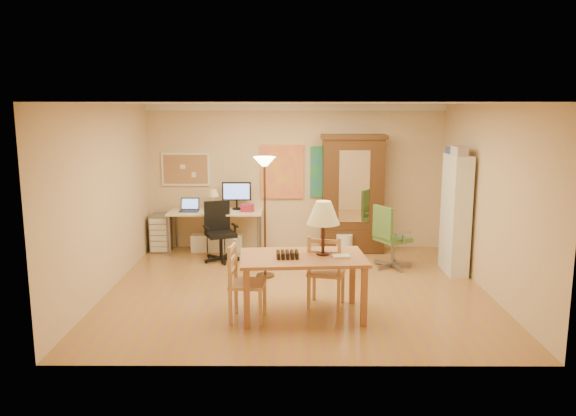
{
  "coord_description": "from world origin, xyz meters",
  "views": [
    {
      "loc": [
        -0.1,
        -7.94,
        2.66
      ],
      "look_at": [
        -0.13,
        0.3,
        1.16
      ],
      "focal_mm": 35.0,
      "sensor_mm": 36.0,
      "label": 1
    }
  ],
  "objects_px": {
    "office_chair_black": "(220,245)",
    "office_chair_green": "(391,251)",
    "dining_table": "(310,244)",
    "computer_desk": "(218,227)",
    "armoire": "(352,201)",
    "bookshelf": "(456,215)"
  },
  "relations": [
    {
      "from": "office_chair_black",
      "to": "office_chair_green",
      "type": "xyz_separation_m",
      "value": [
        2.89,
        -0.43,
        0.01
      ]
    },
    {
      "from": "computer_desk",
      "to": "office_chair_black",
      "type": "distance_m",
      "value": 0.65
    },
    {
      "from": "computer_desk",
      "to": "armoire",
      "type": "height_order",
      "value": "armoire"
    },
    {
      "from": "dining_table",
      "to": "computer_desk",
      "type": "bearing_deg",
      "value": 116.4
    },
    {
      "from": "office_chair_black",
      "to": "office_chair_green",
      "type": "distance_m",
      "value": 2.92
    },
    {
      "from": "armoire",
      "to": "bookshelf",
      "type": "distance_m",
      "value": 2.03
    },
    {
      "from": "dining_table",
      "to": "bookshelf",
      "type": "distance_m",
      "value": 3.06
    },
    {
      "from": "computer_desk",
      "to": "bookshelf",
      "type": "height_order",
      "value": "bookshelf"
    },
    {
      "from": "office_chair_green",
      "to": "armoire",
      "type": "xyz_separation_m",
      "value": [
        -0.53,
        1.13,
        0.66
      ]
    },
    {
      "from": "office_chair_green",
      "to": "armoire",
      "type": "distance_m",
      "value": 1.41
    },
    {
      "from": "office_chair_green",
      "to": "bookshelf",
      "type": "height_order",
      "value": "bookshelf"
    },
    {
      "from": "dining_table",
      "to": "office_chair_black",
      "type": "height_order",
      "value": "dining_table"
    },
    {
      "from": "computer_desk",
      "to": "office_chair_black",
      "type": "bearing_deg",
      "value": -79.44
    },
    {
      "from": "computer_desk",
      "to": "office_chair_green",
      "type": "xyz_separation_m",
      "value": [
        3.0,
        -1.05,
        -0.19
      ]
    },
    {
      "from": "office_chair_green",
      "to": "office_chair_black",
      "type": "bearing_deg",
      "value": 171.45
    },
    {
      "from": "armoire",
      "to": "bookshelf",
      "type": "height_order",
      "value": "armoire"
    },
    {
      "from": "computer_desk",
      "to": "office_chair_black",
      "type": "relative_size",
      "value": 1.65
    },
    {
      "from": "dining_table",
      "to": "armoire",
      "type": "height_order",
      "value": "armoire"
    },
    {
      "from": "computer_desk",
      "to": "office_chair_green",
      "type": "height_order",
      "value": "computer_desk"
    },
    {
      "from": "office_chair_black",
      "to": "dining_table",
      "type": "bearing_deg",
      "value": -60.32
    },
    {
      "from": "computer_desk",
      "to": "bookshelf",
      "type": "bearing_deg",
      "value": -17.93
    },
    {
      "from": "computer_desk",
      "to": "office_chair_black",
      "type": "height_order",
      "value": "computer_desk"
    }
  ]
}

